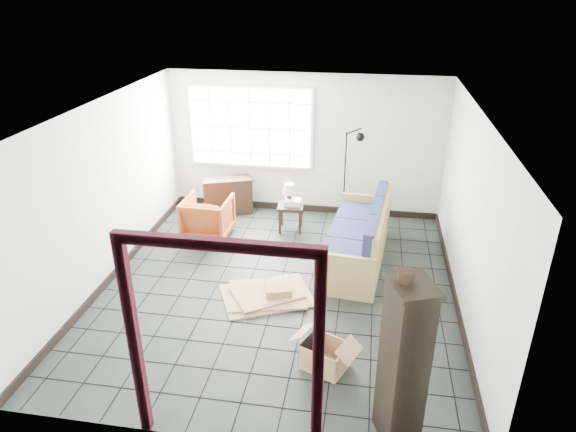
% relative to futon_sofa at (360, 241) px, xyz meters
% --- Properties ---
extents(ground, '(5.50, 5.50, 0.00)m').
position_rel_futon_sofa_xyz_m(ground, '(-1.12, -0.97, -0.36)').
color(ground, black).
rests_on(ground, ground).
extents(room_shell, '(5.02, 5.52, 2.61)m').
position_rel_futon_sofa_xyz_m(room_shell, '(-1.12, -0.94, 1.32)').
color(room_shell, silver).
rests_on(room_shell, ground).
extents(window_panel, '(2.32, 0.08, 1.52)m').
position_rel_futon_sofa_xyz_m(window_panel, '(-2.12, 1.73, 1.24)').
color(window_panel, silver).
rests_on(window_panel, ground).
extents(doorway_trim, '(1.80, 0.08, 2.20)m').
position_rel_futon_sofa_xyz_m(doorway_trim, '(-1.12, -3.67, 1.02)').
color(doorway_trim, '#350C14').
rests_on(doorway_trim, ground).
extents(futon_sofa, '(1.07, 2.32, 1.00)m').
position_rel_futon_sofa_xyz_m(futon_sofa, '(0.00, 0.00, 0.00)').
color(futon_sofa, tan).
rests_on(futon_sofa, ground).
extents(armchair, '(0.79, 0.74, 0.79)m').
position_rel_futon_sofa_xyz_m(armchair, '(-2.61, 0.45, 0.03)').
color(armchair, '#903815').
rests_on(armchair, ground).
extents(side_table, '(0.47, 0.47, 0.48)m').
position_rel_futon_sofa_xyz_m(side_table, '(-1.25, 0.92, 0.04)').
color(side_table, black).
rests_on(side_table, ground).
extents(table_lamp, '(0.28, 0.28, 0.36)m').
position_rel_futon_sofa_xyz_m(table_lamp, '(-1.28, 0.98, 0.37)').
color(table_lamp, black).
rests_on(table_lamp, side_table).
extents(projector, '(0.30, 0.24, 0.10)m').
position_rel_futon_sofa_xyz_m(projector, '(-1.21, 0.92, 0.17)').
color(projector, silver).
rests_on(projector, side_table).
extents(floor_lamp, '(0.48, 0.40, 1.80)m').
position_rel_futon_sofa_xyz_m(floor_lamp, '(-0.24, 1.36, 0.60)').
color(floor_lamp, black).
rests_on(floor_lamp, ground).
extents(console_shelf, '(0.96, 0.65, 0.70)m').
position_rel_futon_sofa_xyz_m(console_shelf, '(-2.52, 1.43, -0.01)').
color(console_shelf, black).
rests_on(console_shelf, ground).
extents(tall_shelf, '(0.51, 0.58, 1.76)m').
position_rel_futon_sofa_xyz_m(tall_shelf, '(0.48, -3.37, 0.53)').
color(tall_shelf, black).
rests_on(tall_shelf, ground).
extents(pot, '(0.20, 0.20, 0.11)m').
position_rel_futon_sofa_xyz_m(pot, '(0.42, -3.35, 1.45)').
color(pot, black).
rests_on(pot, tall_shelf).
extents(open_box, '(0.86, 0.66, 0.44)m').
position_rel_futon_sofa_xyz_m(open_box, '(-0.30, -2.51, -0.20)').
color(open_box, '#906545').
rests_on(open_box, ground).
extents(cardboard_pile, '(1.47, 1.29, 0.18)m').
position_rel_futon_sofa_xyz_m(cardboard_pile, '(-1.22, -1.22, -0.31)').
color(cardboard_pile, '#906545').
rests_on(cardboard_pile, ground).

